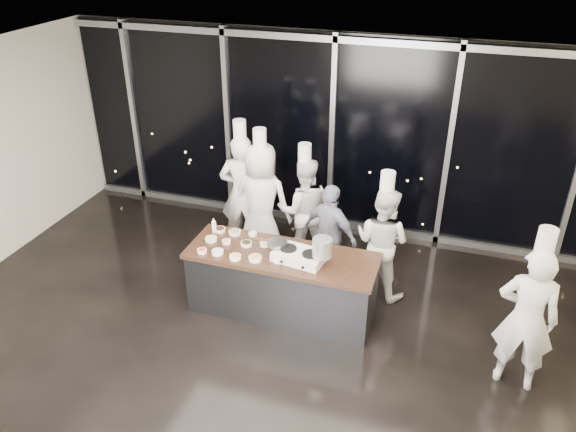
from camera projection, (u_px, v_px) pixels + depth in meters
name	position (u px, v px, depth m)	size (l,w,h in m)	color
ground	(259.00, 354.00, 6.83)	(9.00, 9.00, 0.00)	black
room_shell	(269.00, 191.00, 5.71)	(9.02, 7.02, 3.21)	beige
window_wall	(333.00, 136.00, 8.92)	(8.90, 0.11, 3.20)	black
demo_counter	(282.00, 283.00, 7.36)	(2.46, 0.86, 0.90)	#36373B
stove	(299.00, 256.00, 7.00)	(0.68, 0.48, 0.14)	silver
frying_pan	(277.00, 242.00, 7.08)	(0.47, 0.29, 0.04)	gray
stock_pot	(322.00, 248.00, 6.79)	(0.24, 0.24, 0.24)	#BAB9BC
prep_bowls	(241.00, 246.00, 7.27)	(1.36, 0.73, 0.05)	white
squeeze_bottle	(214.00, 226.00, 7.58)	(0.06, 0.06, 0.22)	white
chef_far_left	(242.00, 193.00, 8.56)	(0.77, 0.58, 2.12)	silver
chef_left	(261.00, 201.00, 8.37)	(0.92, 0.62, 2.07)	silver
chef_center	(304.00, 209.00, 8.37)	(0.97, 0.87, 1.87)	silver
guest	(330.00, 234.00, 7.87)	(0.95, 0.69, 1.50)	#161B3E
chef_right	(382.00, 241.00, 7.59)	(0.94, 0.84, 1.84)	silver
chef_side	(526.00, 318.00, 6.02)	(0.68, 0.48, 2.01)	silver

